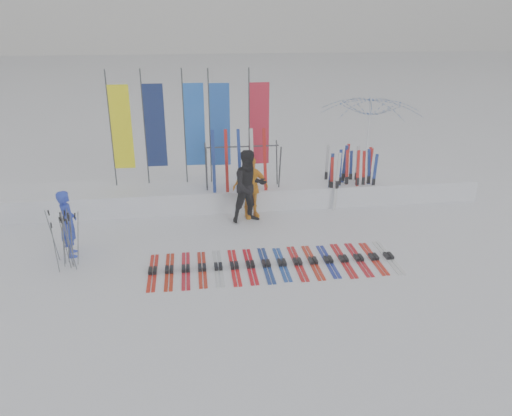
{
  "coord_description": "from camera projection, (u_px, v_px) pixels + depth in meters",
  "views": [
    {
      "loc": [
        -1.2,
        -8.94,
        5.2
      ],
      "look_at": [
        0.2,
        1.6,
        1.0
      ],
      "focal_mm": 35.0,
      "sensor_mm": 36.0,
      "label": 1
    }
  ],
  "objects": [
    {
      "name": "person_blue",
      "position": [
        68.0,
        223.0,
        11.15
      ],
      "size": [
        0.51,
        0.65,
        1.56
      ],
      "primitive_type": "imported",
      "rotation": [
        0.0,
        0.0,
        1.83
      ],
      "color": "#2037BB",
      "rests_on": "ground"
    },
    {
      "name": "ski_row",
      "position": [
        273.0,
        264.0,
        10.96
      ],
      "size": [
        5.43,
        1.69,
        0.07
      ],
      "color": "red",
      "rests_on": "ground"
    },
    {
      "name": "upright_skis",
      "position": [
        351.0,
        177.0,
        14.26
      ],
      "size": [
        1.47,
        0.98,
        1.7
      ],
      "color": "red",
      "rests_on": "ground"
    },
    {
      "name": "pole_cluster",
      "position": [
        66.0,
        240.0,
        10.72
      ],
      "size": [
        0.72,
        0.73,
        1.26
      ],
      "color": "#595B60",
      "rests_on": "ground"
    },
    {
      "name": "snow_bank",
      "position": [
        236.0,
        193.0,
        14.43
      ],
      "size": [
        14.0,
        1.6,
        0.6
      ],
      "primitive_type": "cube",
      "color": "white",
      "rests_on": "ground"
    },
    {
      "name": "ski_rack",
      "position": [
        243.0,
        161.0,
        13.69
      ],
      "size": [
        2.04,
        0.8,
        1.23
      ],
      "color": "#383A3F",
      "rests_on": "ground"
    },
    {
      "name": "person_yellow",
      "position": [
        250.0,
        187.0,
        13.25
      ],
      "size": [
        1.05,
        0.62,
        1.69
      ],
      "primitive_type": "imported",
      "rotation": [
        0.0,
        0.0,
        0.22
      ],
      "color": "#FC9C10",
      "rests_on": "ground"
    },
    {
      "name": "feather_flags",
      "position": [
        189.0,
        126.0,
        13.83
      ],
      "size": [
        4.38,
        0.15,
        3.2
      ],
      "color": "#383A3F",
      "rests_on": "ground"
    },
    {
      "name": "ground",
      "position": [
        257.0,
        282.0,
        10.3
      ],
      "size": [
        120.0,
        120.0,
        0.0
      ],
      "primitive_type": "plane",
      "color": "white",
      "rests_on": "ground"
    },
    {
      "name": "person_black",
      "position": [
        249.0,
        187.0,
        12.93
      ],
      "size": [
        1.1,
        0.95,
        1.94
      ],
      "primitive_type": "imported",
      "rotation": [
        0.0,
        0.0,
        0.26
      ],
      "color": "black",
      "rests_on": "ground"
    },
    {
      "name": "tent_canopy",
      "position": [
        368.0,
        140.0,
        15.71
      ],
      "size": [
        3.75,
        3.79,
        2.85
      ],
      "primitive_type": "imported",
      "rotation": [
        0.0,
        0.0,
        -0.23
      ],
      "color": "white",
      "rests_on": "ground"
    }
  ]
}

